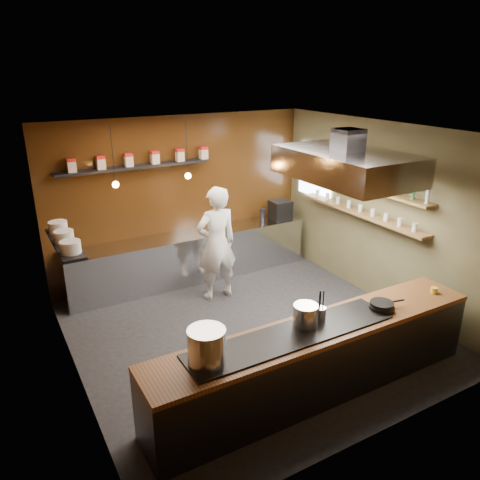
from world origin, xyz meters
TOP-DOWN VIEW (x-y plane):
  - floor at (0.00, 0.00)m, footprint 5.00×5.00m
  - back_wall at (0.00, 2.50)m, footprint 5.00×0.00m
  - left_wall at (-2.50, 0.00)m, footprint 0.00×5.00m
  - right_wall at (2.50, 0.00)m, footprint 0.00×5.00m
  - ceiling at (0.00, 0.00)m, footprint 5.00×5.00m
  - window_pane at (2.45, 1.70)m, footprint 0.00×1.00m
  - prep_counter at (0.00, 2.17)m, footprint 4.60×0.65m
  - pass_counter at (-0.00, -1.60)m, footprint 4.40×0.72m
  - tin_shelf at (-0.90, 2.36)m, footprint 2.60×0.26m
  - plate_shelf at (-2.34, 1.00)m, footprint 0.30×1.40m
  - bottle_shelf_upper at (2.34, 0.30)m, footprint 0.26×2.80m
  - bottle_shelf_lower at (2.34, 0.30)m, footprint 0.26×2.80m
  - extractor_hood at (1.30, -0.40)m, footprint 1.20×2.00m
  - pendant_left at (-1.40, 1.70)m, footprint 0.10×0.10m
  - pendant_right at (-0.20, 1.70)m, footprint 0.10×0.10m
  - storage_tins at (-0.75, 2.36)m, footprint 2.43×0.13m
  - plate_stacks at (-2.34, 1.00)m, footprint 0.26×1.16m
  - bottles at (2.34, 0.30)m, footprint 0.06×2.66m
  - wine_glasses at (2.34, 0.30)m, footprint 0.07×2.37m
  - stockpot_large at (-1.48, -1.61)m, footprint 0.40×0.40m
  - stockpot_small at (-0.17, -1.52)m, footprint 0.38×0.38m
  - utensil_crock at (0.07, -1.51)m, footprint 0.16×0.16m
  - frying_pan at (0.94, -1.65)m, footprint 0.49×0.32m
  - butter_jar at (1.89, -1.67)m, footprint 0.09×0.09m
  - espresso_machine at (1.94, 2.10)m, footprint 0.40×0.38m
  - chef at (0.09, 1.28)m, footprint 0.73×0.48m

SIDE VIEW (x-z plane):
  - floor at x=0.00m, z-range 0.00..0.00m
  - prep_counter at x=0.00m, z-range 0.00..0.90m
  - pass_counter at x=0.00m, z-range 0.00..0.94m
  - butter_jar at x=1.89m, z-range 0.92..1.00m
  - frying_pan at x=0.94m, z-range 0.94..1.02m
  - chef at x=0.09m, z-range 0.00..1.98m
  - utensil_crock at x=0.07m, z-range 0.94..1.11m
  - stockpot_small at x=-0.17m, z-range 0.94..1.21m
  - espresso_machine at x=1.94m, z-range 0.90..1.28m
  - stockpot_large at x=-1.48m, z-range 0.94..1.33m
  - bottle_shelf_lower at x=2.34m, z-range 1.43..1.47m
  - back_wall at x=0.00m, z-range -1.00..4.00m
  - left_wall at x=-2.50m, z-range -1.00..4.00m
  - right_wall at x=2.50m, z-range -1.00..4.00m
  - wine_glasses at x=2.34m, z-range 1.47..1.60m
  - plate_shelf at x=-2.34m, z-range 1.53..1.57m
  - plate_stacks at x=-2.34m, z-range 1.57..1.73m
  - window_pane at x=2.45m, z-range 1.40..2.40m
  - bottle_shelf_upper at x=2.34m, z-range 1.90..1.94m
  - bottles at x=2.34m, z-range 1.94..2.18m
  - pendant_left at x=-1.40m, z-range 1.68..2.63m
  - pendant_right at x=-0.20m, z-range 1.68..2.63m
  - tin_shelf at x=-0.90m, z-range 2.18..2.22m
  - storage_tins at x=-0.75m, z-range 2.22..2.44m
  - extractor_hood at x=1.30m, z-range 2.15..2.87m
  - ceiling at x=0.00m, z-range 3.00..3.00m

